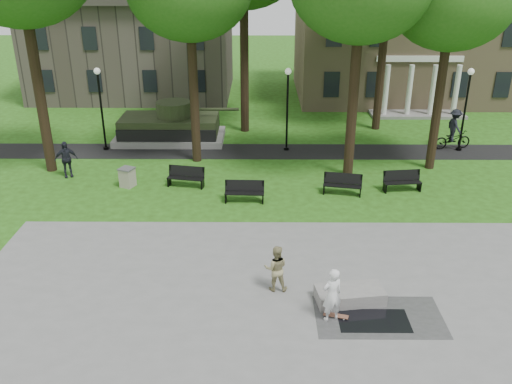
% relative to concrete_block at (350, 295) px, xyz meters
% --- Properties ---
extents(ground, '(120.00, 120.00, 0.00)m').
position_rel_concrete_block_xyz_m(ground, '(-1.92, 2.64, -0.24)').
color(ground, '#264B11').
rests_on(ground, ground).
extents(plaza, '(22.00, 16.00, 0.02)m').
position_rel_concrete_block_xyz_m(plaza, '(-1.92, -2.36, -0.23)').
color(plaza, gray).
rests_on(plaza, ground).
extents(footpath, '(44.00, 2.60, 0.01)m').
position_rel_concrete_block_xyz_m(footpath, '(-1.92, 14.64, -0.24)').
color(footpath, black).
rests_on(footpath, ground).
extents(building_right, '(17.00, 12.00, 8.60)m').
position_rel_concrete_block_xyz_m(building_right, '(8.08, 28.64, 4.10)').
color(building_right, '#9E8460').
rests_on(building_right, ground).
extents(building_left, '(15.00, 10.00, 7.20)m').
position_rel_concrete_block_xyz_m(building_left, '(-12.92, 29.14, 3.35)').
color(building_left, '#4C443D').
rests_on(building_left, ground).
extents(lamp_left, '(0.36, 0.36, 4.73)m').
position_rel_concrete_block_xyz_m(lamp_left, '(-11.92, 14.94, 2.55)').
color(lamp_left, black).
rests_on(lamp_left, ground).
extents(lamp_mid, '(0.36, 0.36, 4.73)m').
position_rel_concrete_block_xyz_m(lamp_mid, '(-1.42, 14.94, 2.55)').
color(lamp_mid, black).
rests_on(lamp_mid, ground).
extents(lamp_right, '(0.36, 0.36, 4.73)m').
position_rel_concrete_block_xyz_m(lamp_right, '(8.58, 14.94, 2.55)').
color(lamp_right, black).
rests_on(lamp_right, ground).
extents(tank_monument, '(7.45, 3.40, 2.40)m').
position_rel_concrete_block_xyz_m(tank_monument, '(-8.38, 16.64, 0.61)').
color(tank_monument, gray).
rests_on(tank_monument, ground).
extents(puddle, '(2.20, 1.20, 0.00)m').
position_rel_concrete_block_xyz_m(puddle, '(0.60, -1.05, -0.22)').
color(puddle, black).
rests_on(puddle, plaza).
extents(concrete_block, '(2.32, 1.30, 0.45)m').
position_rel_concrete_block_xyz_m(concrete_block, '(0.00, 0.00, 0.00)').
color(concrete_block, gray).
rests_on(concrete_block, plaza).
extents(skateboard, '(0.81, 0.40, 0.07)m').
position_rel_concrete_block_xyz_m(skateboard, '(-0.56, -0.87, -0.19)').
color(skateboard, brown).
rests_on(skateboard, plaza).
extents(skateboarder, '(0.78, 0.66, 1.82)m').
position_rel_concrete_block_xyz_m(skateboarder, '(-0.74, -0.98, 0.68)').
color(skateboarder, white).
rests_on(skateboarder, plaza).
extents(friend_watching, '(0.81, 0.63, 1.65)m').
position_rel_concrete_block_xyz_m(friend_watching, '(-2.41, 0.66, 0.60)').
color(friend_watching, '#968E61').
rests_on(friend_watching, plaza).
extents(pedestrian_walker, '(1.20, 0.89, 1.89)m').
position_rel_concrete_block_xyz_m(pedestrian_walker, '(-12.75, 10.74, 0.70)').
color(pedestrian_walker, '#20202A').
rests_on(pedestrian_walker, ground).
extents(cyclist, '(2.29, 1.34, 2.36)m').
position_rel_concrete_block_xyz_m(cyclist, '(8.25, 15.23, 0.72)').
color(cyclist, black).
rests_on(cyclist, ground).
extents(park_bench_0, '(1.85, 0.85, 1.00)m').
position_rel_concrete_block_xyz_m(park_bench_0, '(-6.57, 9.57, 0.28)').
color(park_bench_0, black).
rests_on(park_bench_0, ground).
extents(park_bench_1, '(1.81, 0.58, 1.00)m').
position_rel_concrete_block_xyz_m(park_bench_1, '(-3.66, 7.81, 0.28)').
color(park_bench_1, black).
rests_on(park_bench_1, ground).
extents(park_bench_2, '(1.85, 0.86, 1.00)m').
position_rel_concrete_block_xyz_m(park_bench_2, '(0.94, 8.70, 0.28)').
color(park_bench_2, black).
rests_on(park_bench_2, ground).
extents(park_bench_3, '(1.84, 0.73, 1.00)m').
position_rel_concrete_block_xyz_m(park_bench_3, '(3.87, 9.11, 0.28)').
color(park_bench_3, black).
rests_on(park_bench_3, ground).
extents(trash_bin, '(0.87, 0.87, 0.96)m').
position_rel_concrete_block_xyz_m(trash_bin, '(-9.42, 9.51, 0.24)').
color(trash_bin, gray).
rests_on(trash_bin, ground).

